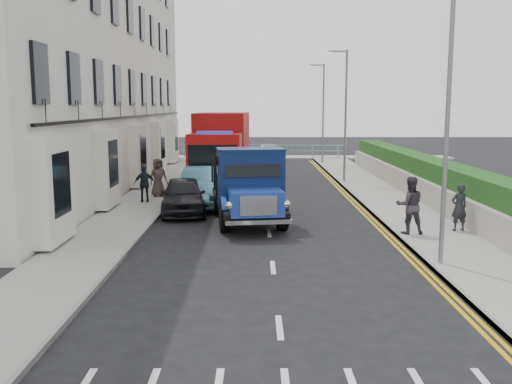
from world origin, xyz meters
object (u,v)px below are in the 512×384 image
Objects in this scene: lamp_mid at (343,108)px; bedford_lorry at (250,191)px; lamp_near at (443,110)px; parked_car_front at (183,195)px; red_lorry at (221,148)px; pedestrian_east_near at (459,207)px; lamp_far at (322,108)px.

lamp_mid reaches higher than bedford_lorry.
lamp_near is 1.71× the size of parked_car_front.
lamp_near is 0.96× the size of red_lorry.
pedestrian_east_near is at bearing -19.33° from bedford_lorry.
lamp_mid is at bearing 42.10° from parked_car_front.
lamp_mid is 4.55× the size of pedestrian_east_near.
red_lorry is 1.78× the size of parked_car_front.
parked_car_front is (-2.58, 2.29, -0.52)m from bedford_lorry.
lamp_mid is at bearing 58.17° from bedford_lorry.
bedford_lorry is at bearing 132.79° from lamp_near.
bedford_lorry reaches higher than pedestrian_east_near.
lamp_far is (0.00, 10.00, 0.00)m from lamp_mid.
red_lorry reaches higher than bedford_lorry.
lamp_mid is at bearing -90.00° from lamp_far.
pedestrian_east_near is at bearing -49.89° from red_lorry.
lamp_mid and lamp_far have the same top height.
lamp_near is 11.04m from parked_car_front.
pedestrian_east_near is (1.92, 3.83, -3.11)m from lamp_near.
pedestrian_east_near is (1.92, -12.17, -3.11)m from lamp_mid.
parked_car_front is 2.66× the size of pedestrian_east_near.
bedford_lorry is at bearing -48.36° from parked_car_front.
pedestrian_east_near reaches higher than parked_car_front.
lamp_far is at bearing 90.00° from lamp_near.
lamp_mid reaches higher than pedestrian_east_near.
lamp_far is 21.52m from bedford_lorry.
parked_car_front is at bearing -96.19° from red_lorry.
lamp_near is at bearing -64.00° from red_lorry.
lamp_far is 1.20× the size of bedford_lorry.
bedford_lorry is at bearing -25.92° from pedestrian_east_near.
red_lorry is 7.22m from parked_car_front.
lamp_mid is at bearing 15.54° from red_lorry.
lamp_far reaches higher than parked_car_front.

